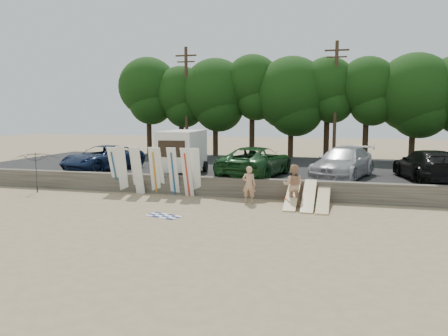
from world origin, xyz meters
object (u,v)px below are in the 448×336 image
at_px(car_3, 428,165).
at_px(beach_umbrella, 37,172).
at_px(box_trailer, 182,150).
at_px(beachgoer_b, 293,185).
at_px(car_2, 343,163).
at_px(car_0, 103,158).
at_px(cooler, 311,202).
at_px(beachgoer_a, 249,185).
at_px(car_1, 256,162).

height_order(car_3, beach_umbrella, car_3).
bearing_deg(box_trailer, beachgoer_b, -33.64).
bearing_deg(car_2, box_trailer, -157.72).
bearing_deg(car_0, car_2, 17.49).
distance_m(cooler, beach_umbrella, 14.72).
xyz_separation_m(beachgoer_a, cooler, (2.91, 0.26, -0.74)).
height_order(car_1, beach_umbrella, car_1).
bearing_deg(car_2, car_1, -155.43).
xyz_separation_m(beachgoer_a, beach_umbrella, (-11.77, -0.10, 0.23)).
relative_size(box_trailer, car_3, 0.72).
xyz_separation_m(car_1, beachgoer_b, (2.55, -4.21, -0.58)).
distance_m(box_trailer, beachgoer_a, 6.33).
xyz_separation_m(car_0, cooler, (13.28, -4.15, -1.32)).
bearing_deg(car_3, beachgoer_a, 18.97).
distance_m(beachgoer_a, cooler, 3.02).
height_order(car_0, car_3, car_3).
bearing_deg(car_3, beach_umbrella, 3.56).
distance_m(car_3, cooler, 7.55).
distance_m(box_trailer, cooler, 8.78).
distance_m(car_3, beachgoer_b, 8.30).
height_order(car_2, car_3, car_2).
bearing_deg(beachgoer_a, box_trailer, -39.58).
bearing_deg(box_trailer, car_1, -0.95).
bearing_deg(car_1, box_trailer, 12.18).
xyz_separation_m(car_0, beach_umbrella, (-1.40, -4.51, -0.36)).
bearing_deg(box_trailer, beachgoer_a, -42.61).
bearing_deg(car_3, box_trailer, -6.07).
height_order(car_3, cooler, car_3).
xyz_separation_m(car_0, car_2, (14.74, 0.33, 0.08)).
distance_m(car_1, beachgoer_a, 4.19).
height_order(box_trailer, cooler, box_trailer).
bearing_deg(beach_umbrella, car_1, 20.39).
distance_m(beachgoer_b, beach_umbrella, 13.88).
height_order(car_1, beachgoer_a, car_1).
height_order(car_2, cooler, car_2).
bearing_deg(box_trailer, cooler, -28.84).
xyz_separation_m(box_trailer, beach_umbrella, (-6.95, -4.01, -1.02)).
bearing_deg(car_0, beach_umbrella, -91.06).
xyz_separation_m(car_3, beachgoer_b, (-6.64, -4.95, -0.57)).
relative_size(car_0, car_2, 0.95).
bearing_deg(box_trailer, car_0, 171.39).
distance_m(beachgoer_b, cooler, 1.20).
bearing_deg(beach_umbrella, cooler, 1.40).
height_order(box_trailer, beachgoer_b, box_trailer).
relative_size(beachgoer_a, beach_umbrella, 0.72).
bearing_deg(beachgoer_a, car_1, -84.47).
xyz_separation_m(box_trailer, car_1, (4.38, 0.20, -0.59)).
bearing_deg(beach_umbrella, car_0, 72.74).
xyz_separation_m(car_2, car_3, (4.38, 0.11, -0.02)).
bearing_deg(beachgoer_b, beach_umbrella, 0.94).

